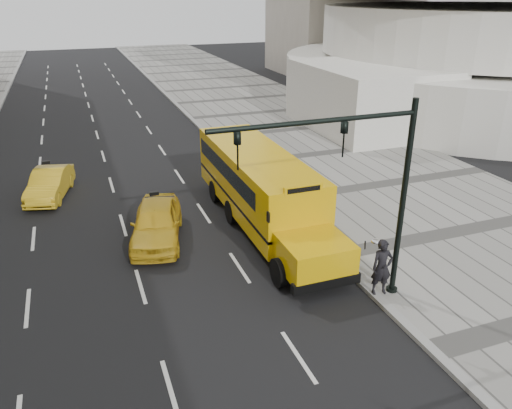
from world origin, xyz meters
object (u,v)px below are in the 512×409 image
object	(u,v)px
school_bus	(259,183)
pedestrian	(382,267)
taxi_far	(50,184)
taxi_near	(157,222)
traffic_signal	(364,183)

from	to	relation	value
school_bus	pedestrian	bearing A→B (deg)	-75.99
taxi_far	pedestrian	bearing A→B (deg)	-37.81
school_bus	pedestrian	xyz separation A→B (m)	(1.65, -6.61, -0.67)
school_bus	taxi_near	bearing A→B (deg)	-177.45
pedestrian	school_bus	bearing A→B (deg)	113.38
taxi_far	school_bus	bearing A→B (deg)	-21.98
school_bus	taxi_near	xyz separation A→B (m)	(-4.36, -0.19, -0.99)
pedestrian	traffic_signal	distance (m)	3.15
school_bus	taxi_far	xyz separation A→B (m)	(-8.33, 6.02, -1.09)
school_bus	traffic_signal	distance (m)	7.08
taxi_near	pedestrian	size ratio (longest dim) A/B	2.42
school_bus	taxi_near	distance (m)	4.47
school_bus	taxi_far	bearing A→B (deg)	144.12
school_bus	taxi_far	distance (m)	10.33
taxi_near	traffic_signal	distance (m)	8.84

